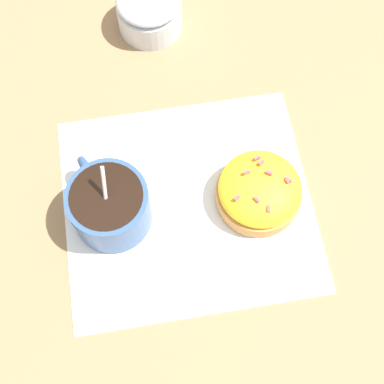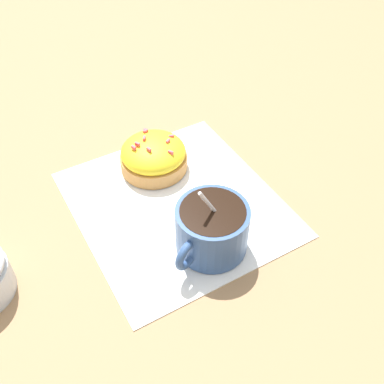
% 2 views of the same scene
% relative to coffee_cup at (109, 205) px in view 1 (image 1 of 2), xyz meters
% --- Properties ---
extents(ground_plane, '(3.00, 3.00, 0.00)m').
position_rel_coffee_cup_xyz_m(ground_plane, '(0.08, 0.01, -0.04)').
color(ground_plane, '#93704C').
extents(paper_napkin, '(0.29, 0.27, 0.00)m').
position_rel_coffee_cup_xyz_m(paper_napkin, '(0.08, 0.01, -0.03)').
color(paper_napkin, white).
rests_on(paper_napkin, ground_plane).
extents(coffee_cup, '(0.08, 0.10, 0.09)m').
position_rel_coffee_cup_xyz_m(coffee_cup, '(0.00, 0.00, 0.00)').
color(coffee_cup, '#335184').
rests_on(coffee_cup, paper_napkin).
extents(frosted_pastry, '(0.09, 0.09, 0.05)m').
position_rel_coffee_cup_xyz_m(frosted_pastry, '(0.16, 0.01, -0.01)').
color(frosted_pastry, '#C18442').
rests_on(frosted_pastry, paper_napkin).
extents(sugar_bowl, '(0.08, 0.08, 0.06)m').
position_rel_coffee_cup_xyz_m(sugar_bowl, '(0.05, 0.26, -0.01)').
color(sugar_bowl, silver).
rests_on(sugar_bowl, ground_plane).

